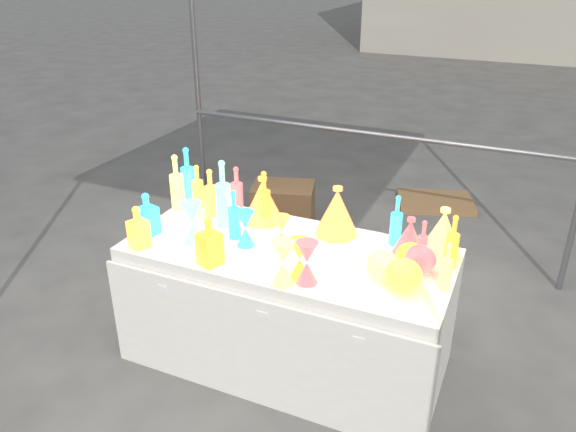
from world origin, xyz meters
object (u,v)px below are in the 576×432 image
at_px(display_table, 287,306).
at_px(decanter_0, 138,227).
at_px(cardboard_box_closed, 283,206).
at_px(bottle_0, 198,186).
at_px(hourglass_0, 300,259).
at_px(lampshade_0, 263,199).
at_px(globe_0, 403,277).

height_order(display_table, decanter_0, decanter_0).
relative_size(display_table, cardboard_box_closed, 3.45).
relative_size(bottle_0, decanter_0, 1.16).
relative_size(display_table, hourglass_0, 8.54).
xyz_separation_m(display_table, lampshade_0, (-0.28, 0.28, 0.52)).
distance_m(bottle_0, decanter_0, 0.59).
bearing_deg(lampshade_0, decanter_0, -104.54).
relative_size(display_table, decanter_0, 7.49).
xyz_separation_m(bottle_0, globe_0, (1.42, -0.43, -0.07)).
xyz_separation_m(bottle_0, lampshade_0, (0.46, -0.01, -0.00)).
distance_m(display_table, globe_0, 0.82).
xyz_separation_m(cardboard_box_closed, bottle_0, (0.03, -1.35, 0.70)).
distance_m(display_table, decanter_0, 0.96).
height_order(cardboard_box_closed, bottle_0, bottle_0).
height_order(bottle_0, lampshade_0, bottle_0).
xyz_separation_m(hourglass_0, globe_0, (0.50, 0.10, -0.04)).
height_order(bottle_0, decanter_0, bottle_0).
distance_m(cardboard_box_closed, bottle_0, 1.52).
bearing_deg(bottle_0, lampshade_0, -1.18).
xyz_separation_m(bottle_0, hourglass_0, (0.92, -0.53, -0.03)).
height_order(display_table, cardboard_box_closed, display_table).
bearing_deg(lampshade_0, bottle_0, -156.45).
bearing_deg(globe_0, cardboard_box_closed, 129.11).
relative_size(decanter_0, globe_0, 1.36).
relative_size(cardboard_box_closed, decanter_0, 2.17).
xyz_separation_m(cardboard_box_closed, lampshade_0, (0.49, -1.36, 0.70)).
bearing_deg(bottle_0, display_table, -20.97).
relative_size(bottle_0, globe_0, 1.57).
relative_size(decanter_0, hourglass_0, 1.14).
bearing_deg(hourglass_0, lampshade_0, 131.45).
distance_m(hourglass_0, lampshade_0, 0.70).
xyz_separation_m(decanter_0, globe_0, (1.43, 0.16, -0.05)).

